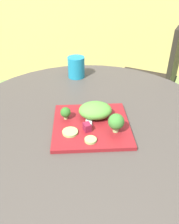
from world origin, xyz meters
The scene contains 13 objects.
ground_plane centered at (0.00, 0.00, 0.00)m, with size 12.00×12.00×0.00m, color #70994C.
bamboo_fence centered at (0.00, 1.95, 0.66)m, with size 8.00×0.08×1.32m, color tan.
patio_table centered at (0.00, 0.00, 0.51)m, with size 1.07×1.07×0.71m.
patio_chair centered at (0.55, 0.80, 0.53)m, with size 0.60×0.60×0.90m.
salad_plate centered at (0.01, -0.08, 0.72)m, with size 0.28×0.28×0.01m, color maroon.
drinking_glass centered at (-0.04, 0.37, 0.76)m, with size 0.09×0.09×0.11m.
fork centered at (0.01, -0.03, 0.73)m, with size 0.03×0.15×0.00m.
lettuce_mound centered at (0.03, -0.03, 0.75)m, with size 0.13×0.10×0.06m, color #519338.
broccoli_floret_0 centered at (-0.09, -0.04, 0.75)m, with size 0.04×0.04×0.05m.
broccoli_floret_1 centered at (0.09, -0.13, 0.77)m, with size 0.06×0.06×0.07m.
cucumber_slice_0 centered at (0.00, -0.18, 0.73)m, with size 0.04×0.04×0.01m, color #8EB766.
cucumber_slice_1 centered at (-0.07, -0.13, 0.73)m, with size 0.05×0.05×0.01m, color #8EB766.
beet_chunk_0 centered at (-0.01, -0.12, 0.74)m, with size 0.03×0.02×0.03m, color maroon.
Camera 1 is at (-0.04, -0.77, 1.23)m, focal length 37.27 mm.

